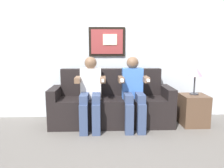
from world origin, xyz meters
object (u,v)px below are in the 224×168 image
Objects in this scene: person_on_left at (91,90)px; person_on_right at (133,90)px; table_lamp at (195,72)px; couch at (112,105)px; side_table_right at (193,110)px.

person_on_right is at bearing -0.04° from person_on_left.
table_lamp is (1.01, 0.11, 0.25)m from person_on_right.
person_on_left reaches higher than couch.
person_on_left is (-0.33, -0.17, 0.29)m from couch.
person_on_left is at bearing 179.96° from person_on_right.
person_on_left and person_on_right have the same top height.
person_on_left is at bearing -176.27° from table_lamp.
couch is 1.45m from table_lamp.
couch is 0.47m from person_on_left.
side_table_right is 0.61m from table_lamp.
side_table_right is (1.33, -0.11, -0.06)m from couch.
couch reaches higher than side_table_right.
table_lamp is at bearing 3.73° from person_on_left.
couch is 1.76× the size of person_on_right.
person_on_right is 2.41× the size of table_lamp.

